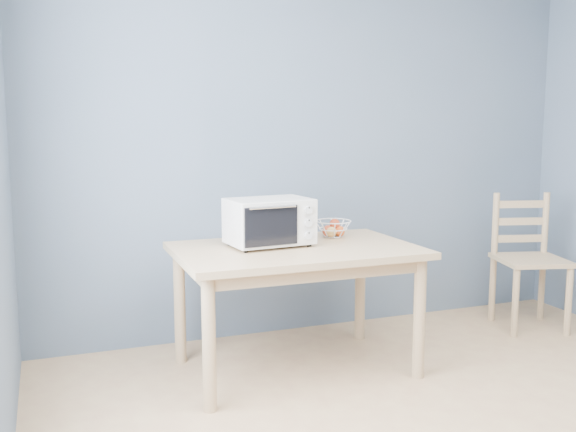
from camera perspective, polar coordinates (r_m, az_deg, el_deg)
name	(u,v)px	position (r m, az deg, el deg)	size (l,w,h in m)	color
room	(554,168)	(2.64, 22.53, 3.98)	(4.01, 4.51, 2.61)	tan
dining_table	(296,264)	(3.78, 0.69, -4.28)	(1.40, 0.90, 0.75)	tan
toaster_oven	(266,221)	(3.76, -1.93, -0.48)	(0.51, 0.40, 0.28)	beige
fruit_basket	(333,228)	(4.08, 4.01, -1.11)	(0.30, 0.30, 0.12)	white
dining_chair	(528,262)	(4.97, 20.54, -3.83)	(0.55, 0.55, 0.96)	tan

